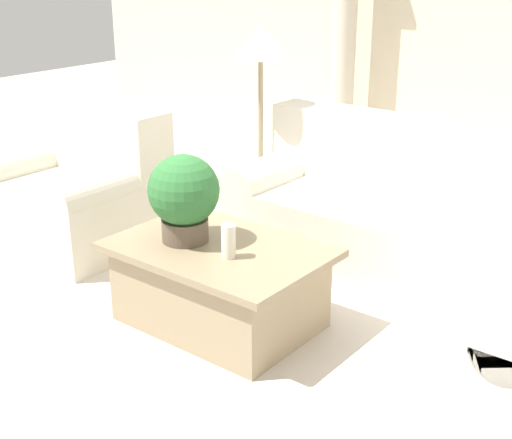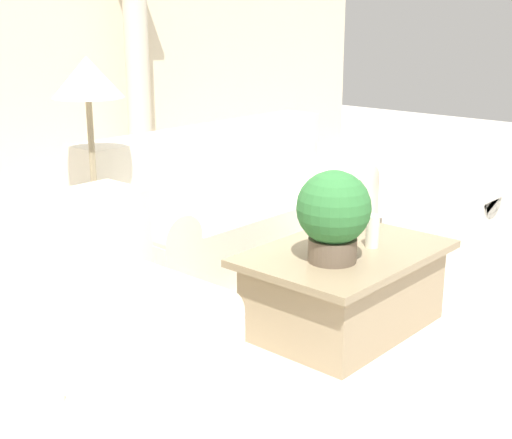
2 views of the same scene
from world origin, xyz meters
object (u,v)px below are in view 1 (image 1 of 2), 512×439
at_px(coffee_table, 220,284).
at_px(potted_plant, 184,195).
at_px(sofa_long, 401,215).
at_px(floor_lamp, 261,55).
at_px(loveseat, 77,188).

height_order(coffee_table, potted_plant, potted_plant).
xyz_separation_m(sofa_long, potted_plant, (-0.62, -1.31, 0.36)).
height_order(sofa_long, potted_plant, potted_plant).
height_order(sofa_long, floor_lamp, floor_lamp).
bearing_deg(potted_plant, floor_lamp, 111.21).
relative_size(coffee_table, potted_plant, 2.37).
height_order(loveseat, coffee_table, loveseat).
distance_m(potted_plant, floor_lamp, 1.51).
bearing_deg(loveseat, potted_plant, -14.89).
height_order(loveseat, potted_plant, potted_plant).
xyz_separation_m(sofa_long, loveseat, (-2.02, -0.93, 0.01)).
relative_size(sofa_long, potted_plant, 4.48).
distance_m(sofa_long, floor_lamp, 1.44).
bearing_deg(sofa_long, loveseat, -155.24).
bearing_deg(loveseat, sofa_long, 24.76).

